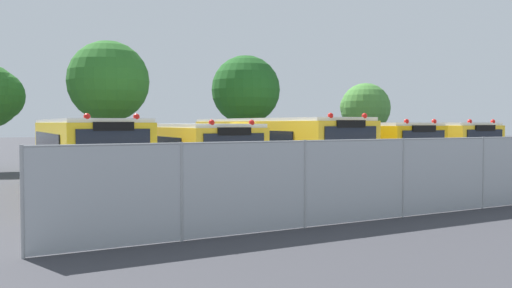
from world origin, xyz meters
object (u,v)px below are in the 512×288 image
(school_bus_2, at_px, (269,147))
(school_bus_4, at_px, (399,146))
(school_bus_3, at_px, (337,147))
(traffic_cone, at_px, (335,207))
(tree_2, at_px, (244,89))
(tree_3, at_px, (363,108))
(tree_1, at_px, (110,80))
(school_bus_0, at_px, (85,153))
(school_bus_1, at_px, (184,152))

(school_bus_2, distance_m, school_bus_4, 7.25)
(school_bus_3, relative_size, traffic_cone, 22.24)
(school_bus_3, distance_m, tree_2, 9.87)
(tree_3, xyz_separation_m, traffic_cone, (-14.52, -16.79, -3.23))
(tree_1, distance_m, tree_3, 16.93)
(tree_1, height_order, traffic_cone, tree_1)
(school_bus_0, xyz_separation_m, traffic_cone, (5.11, -7.55, -1.18))
(tree_2, bearing_deg, school_bus_1, -126.97)
(school_bus_4, bearing_deg, tree_2, -69.07)
(tree_2, bearing_deg, school_bus_2, -110.42)
(school_bus_3, bearing_deg, school_bus_0, 3.33)
(school_bus_2, relative_size, school_bus_4, 1.18)
(tree_2, bearing_deg, school_bus_3, -89.75)
(school_bus_3, height_order, tree_2, tree_2)
(school_bus_2, height_order, school_bus_3, school_bus_2)
(school_bus_0, relative_size, school_bus_1, 0.95)
(school_bus_4, bearing_deg, school_bus_3, -0.93)
(tree_1, xyz_separation_m, tree_2, (8.20, 0.91, -0.14))
(tree_3, bearing_deg, school_bus_4, -119.37)
(school_bus_3, xyz_separation_m, tree_1, (-8.24, 8.44, 3.30))
(school_bus_1, relative_size, tree_3, 1.89)
(school_bus_1, distance_m, tree_1, 9.51)
(school_bus_1, bearing_deg, tree_1, -83.36)
(school_bus_4, bearing_deg, tree_1, -36.02)
(school_bus_4, distance_m, tree_2, 10.56)
(school_bus_2, height_order, tree_3, tree_3)
(school_bus_3, bearing_deg, tree_2, -88.50)
(tree_2, relative_size, traffic_cone, 13.25)
(tree_3, bearing_deg, tree_1, -178.67)
(school_bus_1, height_order, tree_2, tree_2)
(tree_3, bearing_deg, school_bus_0, -154.80)
(school_bus_4, height_order, tree_1, tree_1)
(school_bus_1, distance_m, school_bus_4, 11.06)
(school_bus_4, relative_size, traffic_cone, 20.01)
(school_bus_2, bearing_deg, school_bus_3, -175.37)
(school_bus_1, xyz_separation_m, school_bus_3, (7.40, 0.42, 0.03))
(tree_3, bearing_deg, school_bus_1, -150.01)
(school_bus_0, height_order, tree_3, tree_3)
(tree_1, xyz_separation_m, traffic_cone, (2.37, -16.40, -4.43))
(school_bus_2, bearing_deg, school_bus_0, 3.15)
(tree_1, relative_size, tree_3, 1.30)
(school_bus_1, xyz_separation_m, tree_1, (-0.84, 8.87, 3.32))
(school_bus_0, distance_m, school_bus_3, 10.99)
(school_bus_3, distance_m, tree_3, 12.53)
(school_bus_1, bearing_deg, school_bus_3, -175.52)
(school_bus_3, xyz_separation_m, school_bus_4, (3.65, -0.02, 0.00))
(school_bus_2, bearing_deg, tree_2, -108.86)
(school_bus_1, height_order, school_bus_2, school_bus_2)
(school_bus_0, relative_size, tree_1, 1.38)
(school_bus_2, distance_m, traffic_cone, 8.18)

